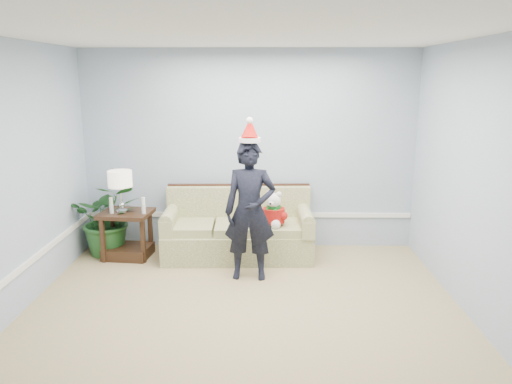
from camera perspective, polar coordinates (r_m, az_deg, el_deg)
The scene contains 10 objects.
room_shell at distance 4.34m, azimuth -1.79°, elevation -0.06°, with size 4.54×5.04×2.74m.
wainscot_trim at distance 5.88m, azimuth -12.77°, elevation -5.95°, with size 4.49×4.99×0.06m.
sofa at distance 6.63m, azimuth -2.07°, elevation -4.60°, with size 1.95×0.88×0.91m.
side_table at distance 6.81m, azimuth -14.47°, elevation -5.26°, with size 0.70×0.60×0.62m.
table_lamp at distance 6.60m, azimuth -15.27°, elevation 1.26°, with size 0.31×0.31×0.54m.
candle_pair at distance 6.59m, azimuth -14.49°, elevation -1.56°, with size 0.47×0.05×0.21m.
houseplant at distance 6.92m, azimuth -16.49°, elevation -2.91°, with size 0.89×0.77×0.98m, color #1F5322.
man at distance 5.77m, azimuth -0.69°, elevation -2.21°, with size 0.59×0.39×1.63m, color black.
santa_hat at distance 5.61m, azimuth -0.72°, elevation 7.02°, with size 0.26×0.29×0.29m.
teddy_bear at distance 6.34m, azimuth 2.04°, elevation -2.44°, with size 0.36×0.36×0.46m.
Camera 1 is at (0.20, -4.22, 2.34)m, focal length 35.00 mm.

